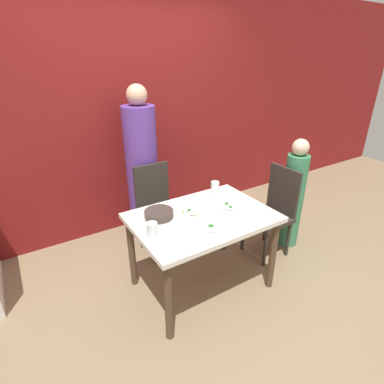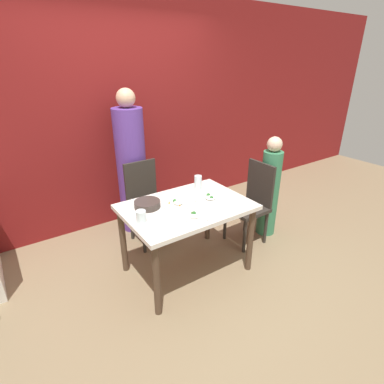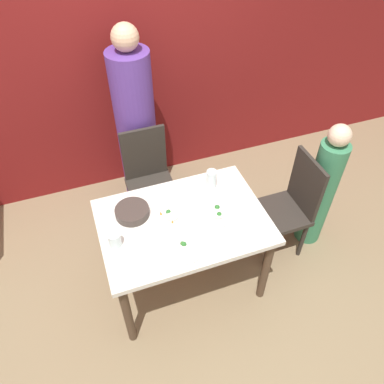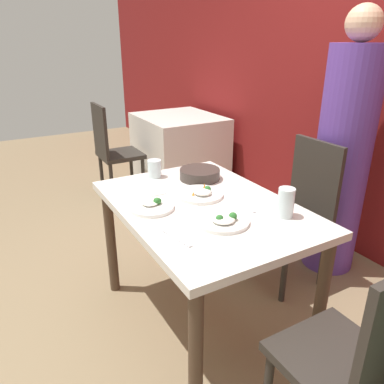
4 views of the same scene
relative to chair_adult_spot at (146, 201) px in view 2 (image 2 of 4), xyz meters
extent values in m
plane|color=#847051|center=(0.06, -0.75, -0.50)|extent=(10.00, 10.00, 0.00)
cube|color=maroon|center=(0.06, 0.67, 0.85)|extent=(10.00, 0.06, 2.70)
cube|color=silver|center=(0.06, -0.75, 0.22)|extent=(1.16, 0.81, 0.04)
cylinder|color=#4C3828|center=(-0.46, -1.10, -0.15)|extent=(0.06, 0.06, 0.69)
cylinder|color=#4C3828|center=(0.58, -1.10, -0.15)|extent=(0.06, 0.06, 0.69)
cylinder|color=#4C3828|center=(-0.46, -0.40, -0.15)|extent=(0.06, 0.06, 0.69)
cylinder|color=#4C3828|center=(0.58, -0.40, -0.15)|extent=(0.06, 0.06, 0.69)
cube|color=#2D2823|center=(0.00, -0.07, -0.07)|extent=(0.40, 0.40, 0.04)
cube|color=#2D2823|center=(0.00, 0.11, 0.19)|extent=(0.38, 0.03, 0.49)
cylinder|color=#2D2823|center=(-0.17, -0.24, -0.29)|extent=(0.04, 0.04, 0.40)
cylinder|color=#2D2823|center=(0.16, -0.24, -0.29)|extent=(0.04, 0.04, 0.40)
cylinder|color=#2D2823|center=(-0.17, 0.09, -0.29)|extent=(0.04, 0.04, 0.40)
cylinder|color=#2D2823|center=(0.16, 0.09, -0.29)|extent=(0.04, 0.04, 0.40)
cube|color=#2D2823|center=(0.91, -0.69, -0.07)|extent=(0.40, 0.40, 0.04)
cube|color=#2D2823|center=(1.09, -0.69, 0.19)|extent=(0.03, 0.38, 0.49)
cylinder|color=#2D2823|center=(0.74, -0.53, -0.29)|extent=(0.04, 0.04, 0.40)
cylinder|color=#2D2823|center=(0.74, -0.86, -0.29)|extent=(0.04, 0.04, 0.40)
cylinder|color=#2D2823|center=(1.07, -0.53, -0.29)|extent=(0.04, 0.04, 0.40)
cylinder|color=#2D2823|center=(1.07, -0.86, -0.29)|extent=(0.04, 0.04, 0.40)
cylinder|color=#5B3893|center=(0.00, 0.34, 0.25)|extent=(0.34, 0.34, 1.48)
sphere|color=#DBAD89|center=(0.00, 0.34, 1.09)|extent=(0.21, 0.21, 0.21)
cylinder|color=#387F56|center=(1.26, -0.69, 0.02)|extent=(0.22, 0.22, 1.03)
sphere|color=beige|center=(1.26, -0.69, 0.62)|extent=(0.17, 0.17, 0.17)
cylinder|color=#3D332D|center=(-0.26, -0.58, 0.27)|extent=(0.24, 0.24, 0.06)
cylinder|color=#BC5123|center=(-0.26, -0.58, 0.29)|extent=(0.21, 0.21, 0.01)
cylinder|color=white|center=(0.28, -0.79, 0.25)|extent=(0.25, 0.25, 0.02)
ellipsoid|color=white|center=(0.30, -0.80, 0.27)|extent=(0.11, 0.11, 0.02)
sphere|color=#2D702D|center=(0.31, -0.75, 0.27)|extent=(0.04, 0.04, 0.04)
sphere|color=#2D702D|center=(0.30, -0.81, 0.27)|extent=(0.04, 0.04, 0.04)
cylinder|color=white|center=(-0.01, -1.01, 0.25)|extent=(0.22, 0.22, 0.02)
ellipsoid|color=white|center=(-0.03, -1.01, 0.26)|extent=(0.08, 0.08, 0.02)
cone|color=orange|center=(-0.03, -0.97, 0.27)|extent=(0.02, 0.02, 0.03)
sphere|color=#2D702D|center=(-0.02, -0.96, 0.27)|extent=(0.03, 0.03, 0.03)
sphere|color=#2D702D|center=(-0.01, -0.98, 0.27)|extent=(0.04, 0.04, 0.04)
cylinder|color=white|center=(-0.03, -0.72, 0.25)|extent=(0.25, 0.25, 0.02)
ellipsoid|color=white|center=(-0.01, -0.71, 0.27)|extent=(0.09, 0.09, 0.03)
cone|color=orange|center=(-0.07, -0.66, 0.27)|extent=(0.02, 0.02, 0.03)
sphere|color=#2D702D|center=(-0.02, -0.68, 0.27)|extent=(0.04, 0.04, 0.04)
cone|color=orange|center=(-0.02, -0.76, 0.27)|extent=(0.02, 0.02, 0.02)
cylinder|color=silver|center=(-0.42, -0.80, 0.29)|extent=(0.08, 0.08, 0.11)
cylinder|color=silver|center=(0.37, -0.49, 0.31)|extent=(0.08, 0.08, 0.14)
cube|color=white|center=(-0.22, -0.93, 0.24)|extent=(0.14, 0.14, 0.01)
cube|color=silver|center=(0.19, -0.57, 0.24)|extent=(0.18, 0.08, 0.01)
cube|color=silver|center=(0.31, -1.03, 0.24)|extent=(0.18, 0.05, 0.01)
camera|label=1|loc=(-1.17, -2.54, 1.46)|focal=28.00mm
camera|label=2|loc=(-1.30, -2.83, 1.48)|focal=28.00mm
camera|label=3|loc=(-0.46, -2.37, 2.20)|focal=35.00mm
camera|label=4|loc=(1.53, -1.66, 1.02)|focal=35.00mm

